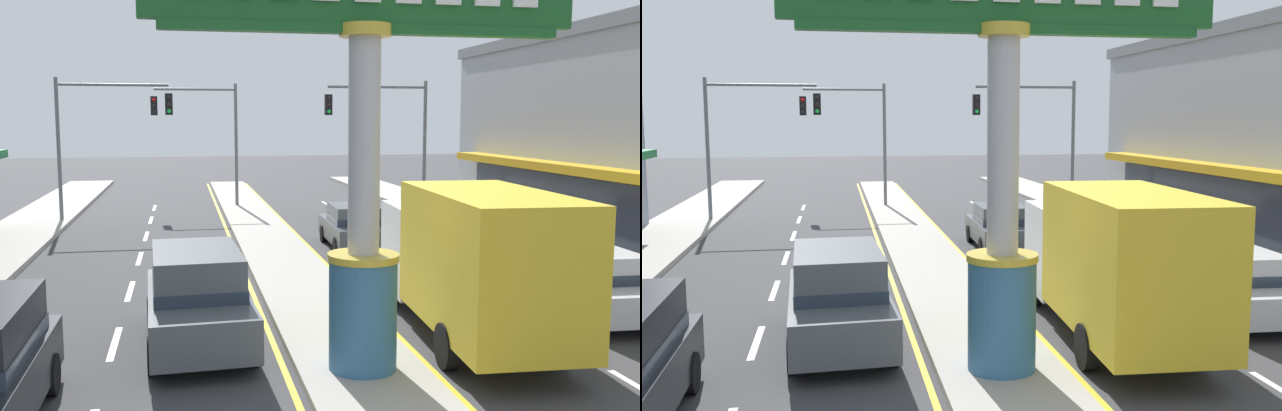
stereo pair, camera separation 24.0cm
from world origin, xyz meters
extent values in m
cube|color=#A39E93|center=(0.00, 18.00, 0.07)|extent=(2.25, 52.00, 0.14)
cube|color=#ADA89E|center=(9.17, 16.00, 0.09)|extent=(2.90, 60.00, 0.18)
cube|color=silver|center=(-4.42, 9.20, 0.00)|extent=(0.14, 2.20, 0.01)
cube|color=silver|center=(-4.42, 13.60, 0.00)|extent=(0.14, 2.20, 0.01)
cube|color=silver|center=(-4.42, 18.00, 0.00)|extent=(0.14, 2.20, 0.01)
cube|color=silver|center=(-4.42, 22.40, 0.00)|extent=(0.14, 2.20, 0.01)
cube|color=silver|center=(-4.42, 26.80, 0.00)|extent=(0.14, 2.20, 0.01)
cube|color=silver|center=(-4.42, 31.20, 0.00)|extent=(0.14, 2.20, 0.01)
cube|color=silver|center=(4.42, 9.20, 0.00)|extent=(0.14, 2.20, 0.01)
cube|color=silver|center=(4.42, 13.60, 0.00)|extent=(0.14, 2.20, 0.01)
cube|color=silver|center=(4.42, 18.00, 0.00)|extent=(0.14, 2.20, 0.01)
cube|color=silver|center=(4.42, 22.40, 0.00)|extent=(0.14, 2.20, 0.01)
cube|color=silver|center=(4.42, 26.80, 0.00)|extent=(0.14, 2.20, 0.01)
cube|color=silver|center=(4.42, 31.20, 0.00)|extent=(0.14, 2.20, 0.01)
cube|color=yellow|center=(-1.30, 18.00, 0.00)|extent=(0.12, 52.00, 0.01)
cube|color=yellow|center=(1.30, 18.00, 0.00)|extent=(0.12, 52.00, 0.01)
cylinder|color=#33668C|center=(0.00, 6.50, 1.10)|extent=(1.18, 1.18, 1.92)
cylinder|color=gold|center=(0.00, 6.50, 2.12)|extent=(1.24, 1.24, 0.12)
cylinder|color=#B7B7BC|center=(0.00, 6.50, 4.04)|extent=(0.54, 0.54, 3.96)
cylinder|color=gold|center=(0.00, 6.50, 5.92)|extent=(0.87, 0.87, 0.20)
cube|color=#195623|center=(0.00, 6.50, 5.94)|extent=(6.72, 0.29, 0.16)
cube|color=gold|center=(9.73, 14.53, 2.81)|extent=(0.90, 21.49, 0.30)
cube|color=#283342|center=(10.14, 14.53, 1.50)|extent=(0.08, 20.73, 2.00)
cylinder|color=slate|center=(-8.12, 26.46, 3.10)|extent=(0.16, 0.16, 6.20)
cylinder|color=slate|center=(-5.81, 26.46, 5.90)|extent=(4.62, 0.12, 0.12)
cube|color=black|center=(-3.50, 26.30, 5.09)|extent=(0.32, 0.24, 0.92)
sphere|color=black|center=(-3.50, 26.16, 5.39)|extent=(0.17, 0.17, 0.17)
sphere|color=black|center=(-3.50, 26.16, 5.09)|extent=(0.17, 0.17, 0.17)
sphere|color=#19D83F|center=(-3.50, 26.16, 4.79)|extent=(0.17, 0.17, 0.17)
cylinder|color=slate|center=(8.12, 26.39, 3.10)|extent=(0.16, 0.16, 6.20)
cylinder|color=slate|center=(5.81, 26.39, 5.90)|extent=(4.62, 0.12, 0.12)
cube|color=black|center=(3.50, 26.23, 5.09)|extent=(0.32, 0.24, 0.92)
sphere|color=black|center=(3.50, 26.09, 5.39)|extent=(0.17, 0.17, 0.17)
sphere|color=black|center=(3.50, 26.09, 5.09)|extent=(0.17, 0.17, 0.17)
sphere|color=#19D83F|center=(3.50, 26.09, 4.79)|extent=(0.17, 0.17, 0.17)
cylinder|color=slate|center=(-0.32, 30.57, 3.10)|extent=(0.16, 0.16, 6.20)
cylinder|color=slate|center=(-2.30, 30.57, 5.90)|extent=(3.96, 0.12, 0.12)
cube|color=black|center=(-4.28, 30.41, 5.09)|extent=(0.32, 0.24, 0.92)
sphere|color=red|center=(-4.28, 30.27, 5.39)|extent=(0.17, 0.17, 0.17)
sphere|color=black|center=(-4.28, 30.27, 5.09)|extent=(0.17, 0.17, 0.17)
sphere|color=black|center=(-4.28, 30.27, 4.79)|extent=(0.17, 0.17, 0.17)
cylinder|color=black|center=(-5.20, 6.66, 0.34)|extent=(0.22, 0.68, 0.68)
cube|color=white|center=(2.83, 10.71, 1.41)|extent=(2.21, 2.11, 2.10)
cube|color=#283342|center=(2.88, 11.67, 1.71)|extent=(1.85, 0.18, 0.90)
cube|color=gold|center=(2.64, 7.22, 1.82)|extent=(2.46, 4.91, 2.60)
cylinder|color=black|center=(1.88, 10.96, 0.42)|extent=(0.31, 0.85, 0.84)
cylinder|color=black|center=(3.80, 10.86, 0.42)|extent=(0.31, 0.85, 0.84)
cylinder|color=black|center=(1.58, 6.55, 0.42)|extent=(0.31, 0.85, 0.84)
cylinder|color=black|center=(3.61, 6.44, 0.42)|extent=(0.31, 0.85, 0.84)
cube|color=#4C5156|center=(2.77, 18.50, 0.60)|extent=(1.91, 4.36, 0.66)
cube|color=#4C5156|center=(2.77, 18.33, 1.23)|extent=(1.62, 2.20, 0.60)
cube|color=#283342|center=(2.77, 18.33, 1.05)|extent=(1.66, 2.22, 0.24)
cylinder|color=black|center=(2.01, 19.86, 0.31)|extent=(0.24, 0.63, 0.62)
cylinder|color=black|center=(3.63, 19.80, 0.31)|extent=(0.24, 0.63, 0.62)
cylinder|color=black|center=(1.92, 17.20, 0.31)|extent=(0.24, 0.63, 0.62)
cylinder|color=black|center=(3.54, 17.14, 0.31)|extent=(0.24, 0.63, 0.62)
cube|color=#4C5156|center=(-2.77, 8.75, 0.70)|extent=(2.10, 4.68, 0.80)
cube|color=#4C5156|center=(-2.78, 8.93, 1.50)|extent=(1.80, 2.92, 0.80)
cube|color=#283342|center=(-2.78, 8.93, 1.22)|extent=(1.84, 2.95, 0.24)
cylinder|color=black|center=(-1.84, 7.36, 0.34)|extent=(0.25, 0.69, 0.68)
cylinder|color=black|center=(-3.58, 7.29, 0.34)|extent=(0.25, 0.69, 0.68)
cylinder|color=black|center=(-1.96, 10.21, 0.34)|extent=(0.25, 0.69, 0.68)
cylinder|color=black|center=(-3.71, 10.13, 0.34)|extent=(0.25, 0.69, 0.68)
cube|color=maroon|center=(6.07, 18.34, 0.60)|extent=(1.98, 4.39, 0.66)
cube|color=maroon|center=(6.06, 18.17, 1.23)|extent=(1.66, 2.23, 0.60)
cube|color=#283342|center=(6.06, 18.17, 1.05)|extent=(1.70, 2.25, 0.24)
cylinder|color=black|center=(5.34, 19.71, 0.31)|extent=(0.25, 0.63, 0.62)
cylinder|color=black|center=(6.95, 19.63, 0.31)|extent=(0.25, 0.63, 0.62)
cylinder|color=black|center=(5.19, 17.05, 0.31)|extent=(0.25, 0.63, 0.62)
cylinder|color=black|center=(6.81, 16.96, 0.31)|extent=(0.25, 0.63, 0.62)
cube|color=silver|center=(6.07, 9.34, 0.60)|extent=(2.00, 4.39, 0.66)
cube|color=silver|center=(6.06, 9.17, 1.23)|extent=(1.67, 2.23, 0.60)
cube|color=#283342|center=(6.06, 9.17, 1.05)|extent=(1.70, 2.26, 0.24)
cylinder|color=black|center=(5.34, 10.71, 0.31)|extent=(0.25, 0.63, 0.62)
cylinder|color=black|center=(6.96, 10.62, 0.31)|extent=(0.25, 0.63, 0.62)
cylinder|color=black|center=(5.19, 8.05, 0.31)|extent=(0.25, 0.63, 0.62)
camera|label=1|loc=(-3.02, -5.02, 4.47)|focal=39.61mm
camera|label=2|loc=(-2.78, -5.06, 4.47)|focal=39.61mm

